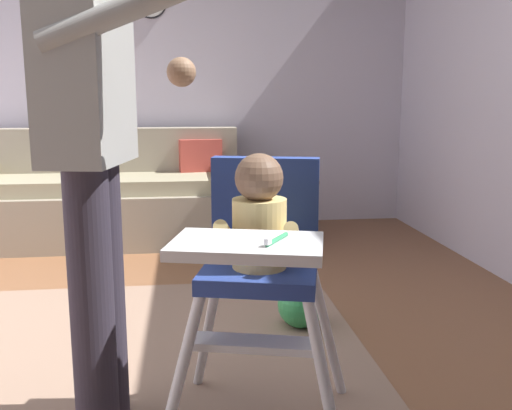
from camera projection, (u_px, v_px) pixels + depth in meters
ground at (167, 386)px, 2.32m from camera, size 5.65×7.26×0.10m
wall_far at (172, 64)px, 4.85m from camera, size 4.85×0.06×2.77m
area_rug at (111, 408)px, 2.06m from camera, size 2.13×2.73×0.01m
couch at (108, 198)px, 4.47m from camera, size 2.10×0.86×0.86m
high_chair at (260, 244)px, 1.81m from camera, size 0.73×0.82×0.94m
adult_standing at (92, 151)px, 1.79m from camera, size 0.51×0.56×1.66m
toy_ball at (301, 304)px, 2.77m from camera, size 0.23×0.23×0.23m
side_table at (287, 197)px, 4.24m from camera, size 0.40×0.40×0.52m
sippy_cup at (284, 171)px, 4.20m from camera, size 0.07×0.07×0.10m
wall_clock at (150, 1)px, 4.69m from camera, size 0.27×0.04×0.27m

